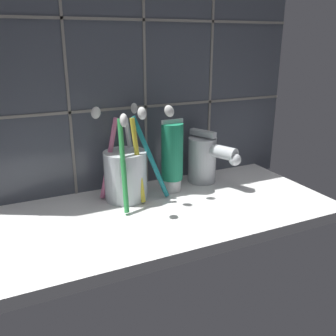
# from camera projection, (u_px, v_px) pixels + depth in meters

# --- Properties ---
(sink_counter) EXTENTS (0.61, 0.29, 0.02)m
(sink_counter) POSITION_uv_depth(u_px,v_px,m) (168.00, 213.00, 0.69)
(sink_counter) COLOR white
(sink_counter) RESTS_ON ground
(tile_wall_backsplash) EXTENTS (0.71, 0.02, 0.48)m
(tile_wall_backsplash) POSITION_uv_depth(u_px,v_px,m) (136.00, 77.00, 0.74)
(tile_wall_backsplash) COLOR #4C515B
(tile_wall_backsplash) RESTS_ON ground
(toothbrush_cup) EXTENTS (0.15, 0.15, 0.18)m
(toothbrush_cup) POSITION_uv_depth(u_px,v_px,m) (126.00, 172.00, 0.71)
(toothbrush_cup) COLOR silver
(toothbrush_cup) RESTS_ON sink_counter
(toothpaste_tube) EXTENTS (0.05, 0.04, 0.15)m
(toothpaste_tube) POSITION_uv_depth(u_px,v_px,m) (172.00, 156.00, 0.74)
(toothpaste_tube) COLOR white
(toothpaste_tube) RESTS_ON sink_counter
(sink_faucet) EXTENTS (0.07, 0.12, 0.11)m
(sink_faucet) POSITION_uv_depth(u_px,v_px,m) (205.00, 158.00, 0.79)
(sink_faucet) COLOR silver
(sink_faucet) RESTS_ON sink_counter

